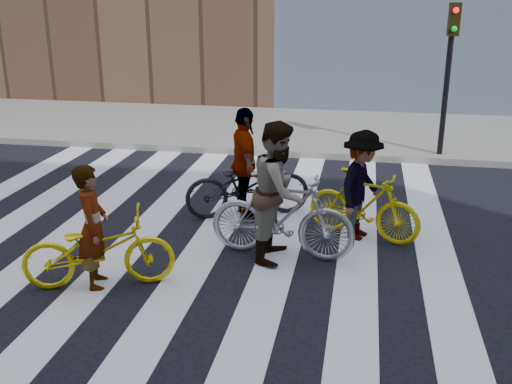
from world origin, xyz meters
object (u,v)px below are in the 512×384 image
(bike_dark_rear, at_px, (248,185))
(rider_mid, at_px, (279,191))
(rider_left, at_px, (93,227))
(rider_right, at_px, (361,186))
(traffic_signal, at_px, (450,55))
(bike_yellow_right, at_px, (364,205))
(bike_yellow_left, at_px, (99,250))
(rider_rear, at_px, (245,163))
(bike_silver_mid, at_px, (282,216))

(bike_dark_rear, bearing_deg, rider_mid, -175.87)
(rider_left, distance_m, rider_right, 3.89)
(traffic_signal, height_order, bike_yellow_right, traffic_signal)
(bike_yellow_left, height_order, rider_right, rider_right)
(bike_yellow_right, bearing_deg, rider_right, 111.15)
(rider_rear, bearing_deg, bike_silver_mid, -172.86)
(bike_yellow_right, bearing_deg, traffic_signal, 1.97)
(rider_left, xyz_separation_m, rider_right, (3.24, 2.16, 0.03))
(traffic_signal, xyz_separation_m, bike_yellow_right, (-1.60, -4.60, -1.75))
(rider_right, bearing_deg, bike_yellow_right, -68.85)
(rider_right, bearing_deg, rider_mid, 149.89)
(traffic_signal, relative_size, rider_rear, 1.83)
(bike_yellow_left, bearing_deg, rider_right, -74.50)
(traffic_signal, bearing_deg, bike_yellow_left, -125.60)
(bike_dark_rear, bearing_deg, bike_silver_mid, -174.34)
(rider_mid, bearing_deg, rider_right, -46.19)
(traffic_signal, relative_size, bike_dark_rear, 1.61)
(rider_mid, bearing_deg, bike_silver_mid, -84.93)
(rider_right, bearing_deg, rider_rear, 93.28)
(traffic_signal, height_order, rider_left, traffic_signal)
(traffic_signal, distance_m, rider_rear, 5.51)
(bike_dark_rear, height_order, rider_rear, rider_rear)
(bike_yellow_right, height_order, rider_mid, rider_mid)
(rider_right, bearing_deg, bike_yellow_left, 145.23)
(rider_right, xyz_separation_m, rider_rear, (-1.89, 0.61, 0.08))
(rider_mid, bearing_deg, bike_dark_rear, 31.12)
(bike_silver_mid, relative_size, bike_yellow_right, 1.16)
(bike_silver_mid, xyz_separation_m, bike_dark_rear, (-0.78, 1.49, -0.07))
(traffic_signal, xyz_separation_m, bike_dark_rear, (-3.49, -4.00, -1.74))
(bike_yellow_right, distance_m, rider_rear, 2.06)
(traffic_signal, bearing_deg, rider_right, -109.74)
(rider_right, bearing_deg, rider_left, 144.82)
(bike_silver_mid, height_order, rider_left, rider_left)
(rider_left, height_order, rider_mid, rider_mid)
(bike_yellow_left, relative_size, bike_silver_mid, 0.93)
(traffic_signal, relative_size, bike_yellow_left, 1.76)
(bike_silver_mid, distance_m, bike_yellow_right, 1.42)
(traffic_signal, xyz_separation_m, rider_mid, (-2.76, -5.49, -1.31))
(bike_yellow_right, distance_m, rider_mid, 1.52)
(bike_yellow_left, distance_m, bike_silver_mid, 2.49)
(rider_mid, distance_m, rider_right, 1.42)
(bike_yellow_left, relative_size, rider_rear, 1.04)
(bike_yellow_right, distance_m, rider_right, 0.31)
(rider_rear, bearing_deg, bike_dark_rear, -111.92)
(bike_silver_mid, distance_m, rider_left, 2.54)
(bike_yellow_right, relative_size, rider_rear, 0.97)
(traffic_signal, height_order, rider_rear, traffic_signal)
(traffic_signal, bearing_deg, bike_yellow_right, -109.18)
(bike_yellow_left, height_order, rider_rear, rider_rear)
(bike_yellow_left, distance_m, bike_yellow_right, 3.89)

